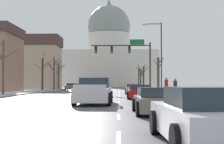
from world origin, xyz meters
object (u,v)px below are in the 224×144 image
at_px(sedan_oncoming_03, 83,86).
at_px(pedestrian_01, 175,86).
at_px(sedan_oncoming_00, 84,88).
at_px(sedan_near_02, 139,92).
at_px(sedan_near_04, 158,101).
at_px(street_lamp_right, 159,52).
at_px(sedan_near_00, 134,89).
at_px(sedan_near_05, 205,118).
at_px(sedan_oncoming_01, 71,87).
at_px(bicycle_parked, 172,92).
at_px(pickup_truck_near_03, 94,92).
at_px(sedan_near_01, 100,90).
at_px(sedan_oncoming_02, 78,86).
at_px(signal_gantry, 129,54).
at_px(pedestrian_00, 166,85).

height_order(sedan_oncoming_03, pedestrian_01, pedestrian_01).
bearing_deg(pedestrian_01, sedan_oncoming_00, 117.49).
bearing_deg(sedan_near_02, sedan_near_04, -90.03).
height_order(street_lamp_right, pedestrian_01, street_lamp_right).
bearing_deg(sedan_near_00, sedan_near_05, -89.72).
distance_m(sedan_oncoming_01, bicycle_parked, 33.66).
height_order(sedan_near_04, sedan_oncoming_01, sedan_oncoming_01).
bearing_deg(sedan_near_04, pickup_truck_near_03, 116.28).
relative_size(sedan_near_05, bicycle_parked, 2.65).
height_order(sedan_near_01, sedan_near_02, sedan_near_01).
height_order(sedan_near_00, sedan_oncoming_02, sedan_near_00).
distance_m(sedan_near_02, sedan_oncoming_02, 43.64).
relative_size(signal_gantry, sedan_oncoming_01, 1.69).
height_order(sedan_near_04, sedan_oncoming_00, sedan_oncoming_00).
relative_size(sedan_oncoming_01, bicycle_parked, 2.64).
bearing_deg(pedestrian_01, street_lamp_right, 95.67).
bearing_deg(sedan_near_02, pedestrian_00, 55.77).
bearing_deg(pedestrian_00, sedan_oncoming_03, 105.16).
height_order(signal_gantry, sedan_near_02, signal_gantry).
bearing_deg(sedan_oncoming_03, pickup_truck_near_03, -83.24).
height_order(sedan_near_01, sedan_oncoming_02, sedan_near_01).
xyz_separation_m(sedan_oncoming_02, bicycle_parked, (13.70, -39.15, -0.08)).
relative_size(sedan_oncoming_02, pedestrian_00, 2.54).
relative_size(sedan_near_01, bicycle_parked, 2.41).
xyz_separation_m(sedan_near_01, sedan_near_04, (3.64, -19.77, -0.04)).
height_order(pedestrian_00, pedestrian_01, pedestrian_00).
relative_size(pickup_truck_near_03, sedan_oncoming_03, 1.27).
xyz_separation_m(pickup_truck_near_03, bicycle_parked, (6.58, 10.34, -0.27)).
xyz_separation_m(sedan_oncoming_01, sedan_oncoming_03, (0.04, 20.00, -0.04)).
distance_m(sedan_near_02, sedan_oncoming_00, 22.91).
height_order(street_lamp_right, sedan_oncoming_02, street_lamp_right).
bearing_deg(street_lamp_right, sedan_near_02, -107.16).
xyz_separation_m(sedan_near_01, sedan_oncoming_02, (-6.81, 36.45, -0.03)).
xyz_separation_m(sedan_near_02, pedestrian_00, (2.88, 4.24, 0.54)).
height_order(sedan_oncoming_01, pedestrian_00, pedestrian_00).
height_order(sedan_near_04, sedan_oncoming_02, sedan_oncoming_02).
distance_m(sedan_oncoming_00, pedestrian_01, 22.42).
distance_m(sedan_oncoming_02, sedan_oncoming_03, 11.53).
distance_m(pedestrian_01, bicycle_parked, 1.40).
relative_size(pickup_truck_near_03, sedan_near_05, 1.19).
relative_size(pedestrian_00, pedestrian_01, 1.07).
height_order(sedan_oncoming_01, pedestrian_01, pedestrian_01).
height_order(pedestrian_01, bicycle_parked, pedestrian_01).
relative_size(sedan_near_01, sedan_oncoming_03, 0.97).
bearing_deg(sedan_oncoming_00, sedan_near_04, -78.95).
distance_m(sedan_near_00, sedan_oncoming_01, 24.28).
bearing_deg(sedan_oncoming_03, sedan_near_05, -81.85).
bearing_deg(pedestrian_00, signal_gantry, 105.96).
relative_size(signal_gantry, pickup_truck_near_03, 1.41).
height_order(signal_gantry, sedan_oncoming_01, signal_gantry).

